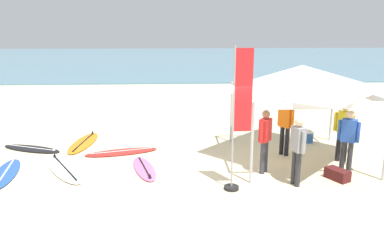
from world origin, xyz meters
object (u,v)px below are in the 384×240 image
at_px(surfboard_pink, 144,168).
at_px(gear_bag_near_tent, 337,174).
at_px(person_blue, 348,138).
at_px(surfboard_blue, 5,173).
at_px(person_orange, 285,123).
at_px(cooler_box, 304,137).
at_px(surfboard_red, 122,152).
at_px(surfboard_black, 32,149).
at_px(person_yellow, 343,128).
at_px(canopy_tent, 302,78).
at_px(banner_flag, 238,126).
at_px(surfboard_orange, 84,143).
at_px(person_red, 265,137).
at_px(person_grey, 298,147).
at_px(surfboard_white, 65,168).

xyz_separation_m(surfboard_pink, gear_bag_near_tent, (4.97, -0.92, 0.10)).
bearing_deg(person_blue, surfboard_blue, 177.87).
bearing_deg(person_orange, cooler_box, 49.47).
distance_m(surfboard_pink, surfboard_blue, 3.64).
xyz_separation_m(surfboard_red, cooler_box, (5.97, 0.81, 0.16)).
xyz_separation_m(surfboard_black, person_yellow, (9.30, -1.49, 0.95)).
distance_m(canopy_tent, surfboard_black, 8.51).
xyz_separation_m(banner_flag, cooler_box, (2.89, 3.61, -1.38)).
bearing_deg(surfboard_orange, cooler_box, -1.50).
height_order(person_red, person_orange, same).
distance_m(surfboard_orange, person_red, 6.12).
distance_m(surfboard_red, person_orange, 5.03).
height_order(person_grey, person_yellow, same).
relative_size(person_grey, person_orange, 1.00).
relative_size(surfboard_orange, cooler_box, 4.77).
distance_m(surfboard_orange, person_grey, 7.05).
bearing_deg(person_grey, banner_flag, -173.10).
xyz_separation_m(gear_bag_near_tent, cooler_box, (0.21, 3.15, 0.06)).
xyz_separation_m(person_yellow, gear_bag_near_tent, (-0.66, -1.31, -0.85)).
relative_size(person_orange, gear_bag_near_tent, 2.85).
relative_size(surfboard_blue, person_red, 1.31).
relative_size(person_grey, banner_flag, 0.50).
bearing_deg(surfboard_pink, surfboard_red, 119.13).
height_order(surfboard_pink, surfboard_white, same).
xyz_separation_m(surfboard_pink, surfboard_white, (-2.17, 0.11, -0.00)).
bearing_deg(surfboard_pink, surfboard_blue, -177.26).
bearing_deg(person_yellow, person_grey, -139.17).
distance_m(surfboard_orange, surfboard_red, 1.71).
bearing_deg(surfboard_orange, person_red, -27.36).
relative_size(banner_flag, cooler_box, 6.80).
relative_size(canopy_tent, surfboard_orange, 1.47).
xyz_separation_m(person_orange, gear_bag_near_tent, (0.83, -1.93, -0.85)).
bearing_deg(banner_flag, surfboard_white, 161.65).
height_order(surfboard_orange, surfboard_blue, same).
height_order(canopy_tent, surfboard_blue, canopy_tent).
xyz_separation_m(surfboard_white, banner_flag, (4.47, -1.48, 1.54)).
relative_size(person_grey, person_yellow, 1.00).
height_order(surfboard_pink, person_red, person_red).
xyz_separation_m(surfboard_blue, person_red, (6.83, -0.18, 0.95)).
distance_m(person_red, person_yellow, 2.54).
bearing_deg(person_red, person_orange, 55.41).
relative_size(surfboard_white, person_grey, 1.47).
xyz_separation_m(person_grey, cooler_box, (1.39, 3.43, -0.79)).
bearing_deg(surfboard_red, person_grey, -29.70).
height_order(person_blue, person_red, same).
bearing_deg(person_grey, person_yellow, 40.83).
distance_m(person_yellow, gear_bag_near_tent, 1.69).
bearing_deg(person_blue, person_yellow, 73.02).
height_order(surfboard_orange, person_grey, person_grey).
bearing_deg(banner_flag, gear_bag_near_tent, 9.67).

